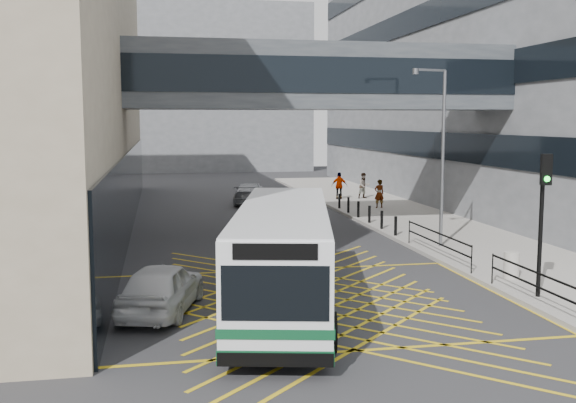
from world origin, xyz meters
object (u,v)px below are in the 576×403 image
street_lamp (440,147)px  pedestrian_c (339,186)px  bus (284,254)px  car_silver (250,193)px  litter_bin (511,265)px  car_dark (274,216)px  traffic_light (543,205)px  car_white (162,287)px  pedestrian_b (364,186)px  pedestrian_a (379,194)px

street_lamp → pedestrian_c: bearing=74.7°
bus → car_silver: size_ratio=2.31×
car_silver → litter_bin: car_silver is taller
car_dark → car_silver: size_ratio=0.91×
pedestrian_c → street_lamp: bearing=104.5°
bus → street_lamp: bearing=56.0°
car_silver → bus: bearing=97.2°
traffic_light → litter_bin: bearing=91.4°
car_dark → traffic_light: size_ratio=1.01×
traffic_light → litter_bin: (0.46, 2.49, -2.38)m
car_white → pedestrian_b: (13.79, 25.13, 0.28)m
car_dark → pedestrian_b: pedestrian_b is taller
car_white → car_silver: car_silver is taller
car_silver → street_lamp: bearing=120.7°
traffic_light → litter_bin: 3.48m
pedestrian_a → pedestrian_b: bearing=-102.3°
car_white → car_dark: size_ratio=1.07×
car_dark → traffic_light: traffic_light is taller
traffic_light → pedestrian_a: (1.99, 21.15, -1.96)m
bus → car_silver: (2.39, 25.07, -0.88)m
car_dark → street_lamp: bearing=133.7°
car_silver → litter_bin: (5.80, -23.30, -0.14)m
car_white → litter_bin: car_white is taller
traffic_light → pedestrian_b: bearing=96.2°
bus → litter_bin: size_ratio=12.37×
litter_bin → pedestrian_b: bearing=84.9°
bus → pedestrian_c: 26.74m
street_lamp → pedestrian_a: 13.27m
pedestrian_b → pedestrian_c: (-1.78, -0.15, 0.04)m
traffic_light → bus: bearing=-173.5°
pedestrian_b → pedestrian_a: bearing=-106.7°
car_dark → street_lamp: street_lamp is taller
pedestrian_a → pedestrian_c: bearing=-82.0°
car_dark → pedestrian_a: (7.57, 6.10, 0.34)m
bus → pedestrian_a: (9.72, 20.43, -0.60)m
car_white → car_dark: bearing=-96.1°
car_dark → car_silver: 10.75m
litter_bin → car_dark: bearing=115.7°
pedestrian_a → pedestrian_c: pedestrian_c is taller
pedestrian_a → bus: bearing=58.9°
traffic_light → pedestrian_b: (2.59, 26.20, -1.95)m
pedestrian_a → car_white: bearing=51.0°
pedestrian_c → car_dark: bearing=75.9°
car_white → pedestrian_b: 28.67m
bus → car_white: 3.61m
car_dark → litter_bin: 13.93m
bus → litter_bin: bearing=24.5°
bus → car_silver: bearing=96.8°
street_lamp → litter_bin: street_lamp is taller
pedestrian_a → traffic_light: bearing=79.0°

